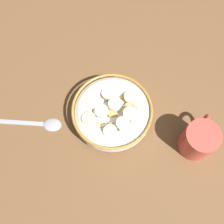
% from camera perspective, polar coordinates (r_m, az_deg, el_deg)
% --- Properties ---
extents(ground_plane, '(1.40, 1.40, 0.02)m').
position_cam_1_polar(ground_plane, '(0.61, 0.00, -1.34)').
color(ground_plane, brown).
extents(cereal_bowl, '(0.17, 0.17, 0.05)m').
position_cam_1_polar(cereal_bowl, '(0.58, 0.00, -0.17)').
color(cereal_bowl, silver).
rests_on(cereal_bowl, ground_plane).
extents(spoon, '(0.07, 0.15, 0.01)m').
position_cam_1_polar(spoon, '(0.61, -14.48, -2.43)').
color(spoon, '#A5A5AD').
rests_on(spoon, ground_plane).
extents(coffee_mug, '(0.09, 0.07, 0.08)m').
position_cam_1_polar(coffee_mug, '(0.57, 17.85, -5.60)').
color(coffee_mug, '#D84C3F').
rests_on(coffee_mug, ground_plane).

